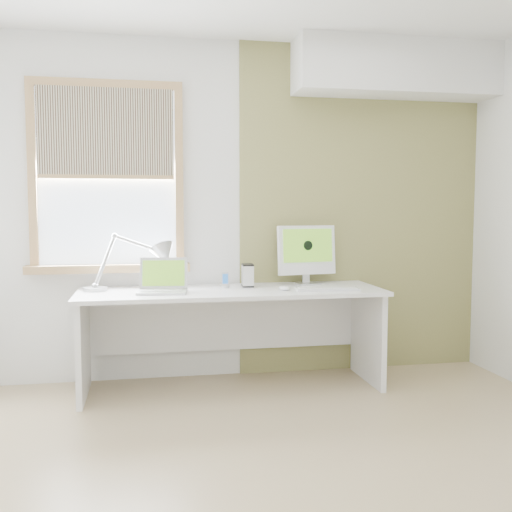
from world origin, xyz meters
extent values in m
cube|color=tan|center=(0.00, 0.00, -0.01)|extent=(4.00, 3.50, 0.02)
cube|color=white|center=(0.00, 1.76, 1.30)|extent=(4.00, 0.02, 2.60)
cube|color=olive|center=(1.00, 1.74, 1.30)|extent=(2.00, 0.02, 2.60)
cube|color=white|center=(1.20, 1.57, 2.40)|extent=(1.60, 0.40, 0.42)
cube|color=#A17B4C|center=(-1.53, 1.72, 1.55)|extent=(0.06, 0.06, 1.42)
cube|color=#A17B4C|center=(-0.47, 1.72, 1.55)|extent=(0.06, 0.06, 1.42)
cube|color=#A17B4C|center=(-1.00, 1.72, 2.23)|extent=(1.00, 0.06, 0.06)
cube|color=#A17B4C|center=(-1.00, 1.70, 0.87)|extent=(1.20, 0.14, 0.06)
cube|color=#D1E2F9|center=(-1.00, 1.74, 1.55)|extent=(1.00, 0.01, 1.30)
cube|color=beige|center=(-1.00, 1.70, 1.88)|extent=(0.98, 0.02, 0.65)
cube|color=#A17B4C|center=(-1.00, 1.70, 1.55)|extent=(0.98, 0.03, 0.03)
cube|color=white|center=(-0.12, 1.38, 0.71)|extent=(2.20, 0.70, 0.03)
cube|color=white|center=(-1.17, 1.38, 0.35)|extent=(0.04, 0.64, 0.70)
cube|color=white|center=(0.93, 1.38, 0.35)|extent=(0.04, 0.64, 0.70)
cube|color=white|center=(-0.12, 1.70, 0.45)|extent=(2.08, 0.02, 0.48)
cylinder|color=silver|center=(-1.09, 1.51, 0.74)|extent=(0.21, 0.21, 0.02)
sphere|color=silver|center=(-1.09, 1.51, 0.76)|extent=(0.06, 0.06, 0.05)
cylinder|color=silver|center=(-1.02, 1.52, 0.94)|extent=(0.17, 0.07, 0.37)
sphere|color=silver|center=(-0.95, 1.54, 1.12)|extent=(0.05, 0.05, 0.04)
cylinder|color=silver|center=(-0.78, 1.56, 1.06)|extent=(0.34, 0.06, 0.14)
sphere|color=silver|center=(-0.62, 1.58, 1.00)|extent=(0.05, 0.05, 0.04)
cone|color=silver|center=(-0.59, 1.59, 0.97)|extent=(0.29, 0.30, 0.22)
cube|color=silver|center=(-0.62, 1.30, 0.74)|extent=(0.36, 0.27, 0.02)
cube|color=#B2B5B7|center=(-0.62, 1.30, 0.75)|extent=(0.30, 0.18, 0.00)
cube|color=silver|center=(-0.60, 1.42, 0.86)|extent=(0.34, 0.11, 0.22)
cube|color=#568C1E|center=(-0.60, 1.41, 0.86)|extent=(0.30, 0.09, 0.18)
cylinder|color=silver|center=(-0.15, 1.48, 0.74)|extent=(0.07, 0.07, 0.02)
cube|color=silver|center=(-0.15, 1.48, 0.80)|extent=(0.05, 0.01, 0.10)
cube|color=#194C99|center=(-0.15, 1.48, 0.80)|extent=(0.04, 0.00, 0.07)
cube|color=silver|center=(0.03, 1.53, 0.82)|extent=(0.09, 0.13, 0.17)
cube|color=black|center=(0.03, 1.53, 0.90)|extent=(0.09, 0.14, 0.01)
cube|color=black|center=(0.03, 1.53, 0.74)|extent=(0.09, 0.14, 0.01)
cube|color=silver|center=(0.50, 1.57, 0.74)|extent=(0.19, 0.17, 0.01)
cube|color=silver|center=(0.50, 1.60, 0.82)|extent=(0.06, 0.03, 0.15)
cube|color=white|center=(0.50, 1.59, 0.99)|extent=(0.47, 0.14, 0.38)
cube|color=#568C1E|center=(0.50, 1.56, 1.03)|extent=(0.41, 0.08, 0.25)
cylinder|color=black|center=(0.50, 1.56, 1.03)|extent=(0.08, 0.02, 0.08)
cube|color=white|center=(0.55, 1.21, 0.74)|extent=(0.46, 0.17, 0.02)
cube|color=white|center=(0.55, 1.21, 0.75)|extent=(0.43, 0.13, 0.00)
ellipsoid|color=white|center=(0.25, 1.26, 0.75)|extent=(0.10, 0.12, 0.03)
camera|label=1|loc=(-0.72, -2.80, 1.32)|focal=41.16mm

